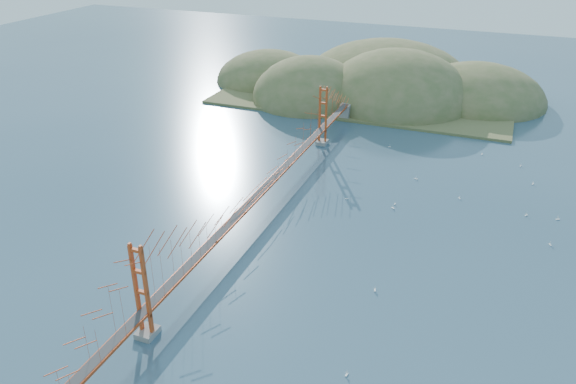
% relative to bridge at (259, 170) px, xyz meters
% --- Properties ---
extents(ground, '(320.00, 320.00, 0.00)m').
position_rel_bridge_xyz_m(ground, '(0.00, -0.18, -7.01)').
color(ground, '#324E64').
rests_on(ground, ground).
extents(bridge, '(2.20, 94.40, 12.00)m').
position_rel_bridge_xyz_m(bridge, '(0.00, 0.00, 0.00)').
color(bridge, gray).
rests_on(bridge, ground).
extents(far_headlands, '(84.00, 58.00, 25.00)m').
position_rel_bridge_xyz_m(far_headlands, '(2.21, 68.33, -7.01)').
color(far_headlands, olive).
rests_on(far_headlands, ground).
extents(sailboat_7, '(0.63, 0.61, 0.71)m').
position_rel_bridge_xyz_m(sailboat_7, '(20.24, 20.39, -6.85)').
color(sailboat_7, white).
rests_on(sailboat_7, ground).
extents(sailboat_10, '(0.48, 0.55, 0.62)m').
position_rel_bridge_xyz_m(sailboat_10, '(21.96, -27.86, -6.87)').
color(sailboat_10, white).
rests_on(sailboat_10, ground).
extents(sailboat_12, '(0.51, 0.47, 0.57)m').
position_rel_bridge_xyz_m(sailboat_12, '(12.78, 33.20, -6.87)').
color(sailboat_12, white).
rests_on(sailboat_12, ground).
extents(sailboat_11, '(0.59, 0.59, 0.65)m').
position_rel_bridge_xyz_m(sailboat_11, '(41.37, 6.02, -6.86)').
color(sailboat_11, white).
rests_on(sailboat_11, ground).
extents(sailboat_16, '(0.54, 0.54, 0.59)m').
position_rel_bridge_xyz_m(sailboat_16, '(28.06, 15.73, -6.87)').
color(sailboat_16, white).
rests_on(sailboat_16, ground).
extents(sailboat_9, '(0.56, 0.57, 0.64)m').
position_rel_bridge_xyz_m(sailboat_9, '(39.02, 25.66, -6.86)').
color(sailboat_9, white).
rests_on(sailboat_9, ground).
extents(sailboat_0, '(0.57, 0.60, 0.68)m').
position_rel_bridge_xyz_m(sailboat_0, '(21.24, -13.16, -6.86)').
color(sailboat_0, white).
rests_on(sailboat_0, ground).
extents(sailboat_8, '(0.65, 0.65, 0.71)m').
position_rel_bridge_xyz_m(sailboat_8, '(42.56, 14.10, -6.85)').
color(sailboat_8, white).
rests_on(sailboat_8, ground).
extents(sailboat_1, '(0.63, 0.63, 0.67)m').
position_rel_bridge_xyz_m(sailboat_1, '(18.79, 8.47, -6.86)').
color(sailboat_1, white).
rests_on(sailboat_1, ground).
extents(sailboat_15, '(0.42, 0.51, 0.60)m').
position_rel_bridge_xyz_m(sailboat_15, '(29.94, 35.89, -6.87)').
color(sailboat_15, white).
rests_on(sailboat_15, ground).
extents(sailboat_14, '(0.47, 0.51, 0.57)m').
position_rel_bridge_xyz_m(sailboat_14, '(18.81, 9.88, -6.87)').
color(sailboat_14, white).
rests_on(sailboat_14, ground).
extents(sailboat_4, '(0.63, 0.63, 0.67)m').
position_rel_bridge_xyz_m(sailboat_4, '(38.16, 13.68, -6.86)').
color(sailboat_4, white).
rests_on(sailboat_4, ground).
extents(sailboat_3, '(0.53, 0.51, 0.59)m').
position_rel_bridge_xyz_m(sailboat_3, '(11.21, 8.85, -6.87)').
color(sailboat_3, white).
rests_on(sailboat_3, ground).
extents(sailboat_extra_1, '(0.47, 0.52, 0.59)m').
position_rel_bridge_xyz_m(sailboat_extra_1, '(36.91, 32.84, -6.87)').
color(sailboat_extra_1, white).
rests_on(sailboat_extra_1, ground).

